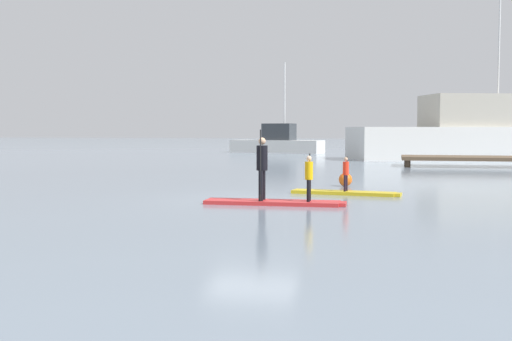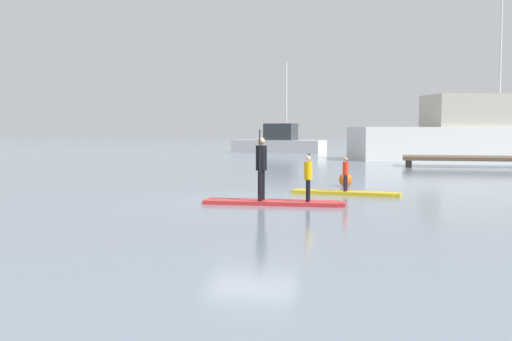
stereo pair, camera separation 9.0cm
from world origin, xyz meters
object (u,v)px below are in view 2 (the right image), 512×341
object	(u,v)px
paddler_adult	(261,164)
motor_boat_small_navy	(279,143)
paddleboard_near	(345,193)
fishing_boat_white_large	(470,134)
paddleboard_far	(274,202)
mooring_buoy_near	(346,180)
paddler_child_front	(308,176)
paddler_child_solo	(346,172)

from	to	relation	value
paddler_adult	motor_boat_small_navy	size ratio (longest dim) A/B	0.23
paddleboard_near	fishing_boat_white_large	distance (m)	25.49
paddleboard_far	mooring_buoy_near	xyz separation A→B (m)	(1.40, 5.66, 0.18)
paddler_child_front	fishing_boat_white_large	world-z (taller)	fishing_boat_white_large
paddleboard_far	paddler_adult	distance (m)	1.05
mooring_buoy_near	fishing_boat_white_large	bearing A→B (deg)	73.93
paddleboard_far	motor_boat_small_navy	distance (m)	36.56
paddler_adult	paddler_child_front	bearing A→B (deg)	2.08
paddleboard_far	paddler_adult	bearing A→B (deg)	-177.61
paddleboard_near	mooring_buoy_near	size ratio (longest dim) A/B	7.14
fishing_boat_white_large	paddler_child_solo	bearing A→B (deg)	-103.90
paddler_adult	mooring_buoy_near	size ratio (longest dim) A/B	3.98
paddleboard_near	paddler_child_solo	world-z (taller)	paddler_child_solo
paddler_child_front	fishing_boat_white_large	bearing A→B (deg)	76.08
paddler_adult	fishing_boat_white_large	size ratio (longest dim) A/B	0.12
paddler_child_front	paddleboard_near	bearing A→B (deg)	75.98
paddleboard_far	paddler_child_front	xyz separation A→B (m)	(0.89, 0.03, 0.71)
motor_boat_small_navy	paddleboard_far	bearing A→B (deg)	-79.64
paddler_child_front	paddler_adult	bearing A→B (deg)	-177.92
mooring_buoy_near	paddler_child_solo	bearing A→B (deg)	-85.49
paddleboard_far	paddler_adult	world-z (taller)	paddler_adult
paddleboard_near	motor_boat_small_navy	size ratio (longest dim) A/B	0.41
paddler_child_solo	motor_boat_small_navy	xyz separation A→B (m)	(-8.19, 33.02, 0.17)
paddleboard_far	mooring_buoy_near	size ratio (longest dim) A/B	7.97
paddleboard_near	paddleboard_far	distance (m)	3.33
paddler_adult	fishing_boat_white_large	xyz separation A→B (m)	(8.06, 27.62, 0.60)
paddler_adult	paddler_child_front	world-z (taller)	paddler_adult
fishing_boat_white_large	paddleboard_near	bearing A→B (deg)	-103.91
paddler_child_solo	fishing_boat_white_large	xyz separation A→B (m)	(6.11, 24.68, 0.97)
paddler_child_front	mooring_buoy_near	bearing A→B (deg)	84.84
paddleboard_near	mooring_buoy_near	world-z (taller)	mooring_buoy_near
paddler_child_solo	mooring_buoy_near	world-z (taller)	paddler_child_solo
paddleboard_near	paddler_adult	distance (m)	3.65
motor_boat_small_navy	paddler_child_front	bearing A→B (deg)	-78.26
paddler_child_solo	paddler_child_front	distance (m)	2.99
paddler_child_solo	paddler_adult	xyz separation A→B (m)	(-1.95, -2.94, 0.37)
paddler_child_solo	paddler_adult	bearing A→B (deg)	-123.52
paddleboard_near	fishing_boat_white_large	world-z (taller)	fishing_boat_white_large
mooring_buoy_near	paddler_adult	bearing A→B (deg)	-106.98
paddler_child_solo	fishing_boat_white_large	distance (m)	25.45
paddler_child_solo	paddleboard_far	xyz separation A→B (m)	(-1.61, -2.93, -0.62)
paddler_child_solo	paddleboard_far	bearing A→B (deg)	-118.84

